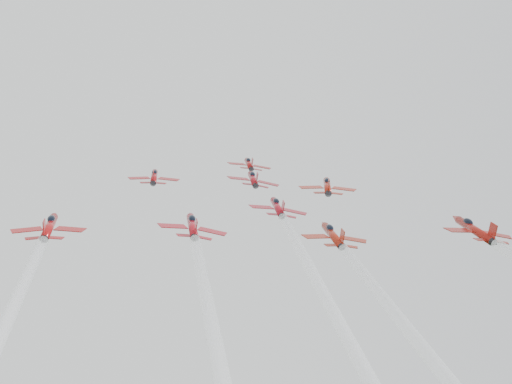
{
  "coord_description": "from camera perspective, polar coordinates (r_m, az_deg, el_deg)",
  "views": [
    {
      "loc": [
        -9.88,
        -106.22,
        87.76
      ],
      "look_at": [
        0.0,
        2.0,
        135.18
      ],
      "focal_mm": 50.0,
      "sensor_mm": 36.0,
      "label": 1
    }
  ],
  "objects": [
    {
      "name": "jet_lead",
      "position": [
        144.12,
        -0.57,
        2.28
      ],
      "size": [
        8.9,
        10.94,
        8.39
      ],
      "rotation": [
        0.64,
        0.06,
        0.09
      ],
      "color": "maroon"
    },
    {
      "name": "jet_row2_left",
      "position": [
        128.76,
        -8.15,
        1.23
      ],
      "size": [
        9.13,
        11.21,
        8.6
      ],
      "rotation": [
        0.64,
        -0.01,
        0.03
      ],
      "color": "#A30F14"
    },
    {
      "name": "jet_row2_center",
      "position": [
        130.2,
        -0.25,
        1.07
      ],
      "size": [
        9.69,
        11.91,
        9.13
      ],
      "rotation": [
        0.64,
        0.09,
        0.1
      ],
      "color": "maroon"
    },
    {
      "name": "jet_row2_right",
      "position": [
        128.47,
        5.7,
        0.51
      ],
      "size": [
        10.25,
        12.59,
        9.66
      ],
      "rotation": [
        0.64,
        0.07,
        -0.12
      ],
      "color": "#A71E0F"
    },
    {
      "name": "jet_center",
      "position": [
        69.11,
        5.56,
        -10.64
      ],
      "size": [
        9.21,
        80.91,
        61.24
      ],
      "rotation": [
        0.64,
        0.07,
        0.1
      ],
      "color": "#A10F1C"
    }
  ]
}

